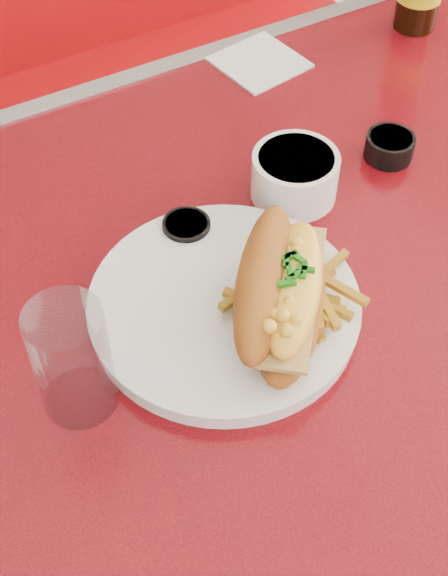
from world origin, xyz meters
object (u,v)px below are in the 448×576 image
diner_table (348,325)px  fork (247,249)px  mac_hoagie (281,291)px  booth_bench_far (111,156)px  water_tumbler (72,360)px  dinner_plate (224,307)px  sauce_cup_left (187,230)px  gravy_ramekin (295,175)px  sauce_cup_right (390,146)px

diner_table → fork: 0.23m
mac_hoagie → booth_bench_far: bearing=29.7°
water_tumbler → diner_table: bearing=6.4°
dinner_plate → mac_hoagie: mac_hoagie is taller
booth_bench_far → fork: size_ratio=7.93×
booth_bench_far → water_tumbler: size_ratio=9.77×
booth_bench_far → sauce_cup_left: bearing=-103.7°
diner_table → mac_hoagie: mac_hoagie is taller
mac_hoagie → water_tumbler: (-0.21, 0.02, 0.00)m
gravy_ramekin → sauce_cup_left: (-0.14, -0.00, -0.02)m
diner_table → water_tumbler: size_ratio=10.02×
booth_bench_far → dinner_plate: booth_bench_far is taller
booth_bench_far → sauce_cup_right: bearing=-81.7°
mac_hoagie → sauce_cup_right: bearing=-18.8°
diner_table → fork: fork is taller
diner_table → gravy_ramekin: 0.22m
dinner_plate → sauce_cup_left: bearing=81.8°
mac_hoagie → fork: size_ratio=1.42×
diner_table → gravy_ramekin: (-0.03, 0.10, 0.19)m
booth_bench_far → water_tumbler: bearing=-112.8°
booth_bench_far → mac_hoagie: size_ratio=5.59×
booth_bench_far → sauce_cup_right: size_ratio=18.47×
fork → dinner_plate: bearing=125.6°
gravy_ramekin → dinner_plate: bearing=-143.9°
dinner_plate → mac_hoagie: size_ratio=1.66×
gravy_ramekin → sauce_cup_left: gravy_ramekin is taller
mac_hoagie → sauce_cup_left: (-0.02, 0.15, -0.04)m
fork → sauce_cup_left: bearing=28.4°
gravy_ramekin → sauce_cup_left: size_ratio=2.17×
gravy_ramekin → fork: bearing=-147.5°
gravy_ramekin → sauce_cup_right: (0.14, -0.00, -0.01)m
gravy_ramekin → sauce_cup_right: 0.14m
sauce_cup_right → diner_table: bearing=-137.0°
mac_hoagie → fork: bearing=28.7°
dinner_plate → gravy_ramekin: size_ratio=2.97×
gravy_ramekin → diner_table: bearing=-71.3°
gravy_ramekin → mac_hoagie: bearing=-127.1°
sauce_cup_left → sauce_cup_right: sauce_cup_right is taller
sauce_cup_right → dinner_plate: bearing=-158.8°
booth_bench_far → dinner_plate: size_ratio=3.36×
booth_bench_far → water_tumbler: booth_bench_far is taller
dinner_plate → gravy_ramekin: (0.16, 0.12, 0.02)m
fork → sauce_cup_right: sauce_cup_right is taller
booth_bench_far → water_tumbler: 1.07m
diner_table → booth_bench_far: bearing=90.0°
diner_table → mac_hoagie: 0.27m
fork → sauce_cup_left: 0.07m
dinner_plate → water_tumbler: 0.18m
booth_bench_far → water_tumbler: (-0.36, -0.85, 0.54)m
diner_table → sauce_cup_left: bearing=152.1°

